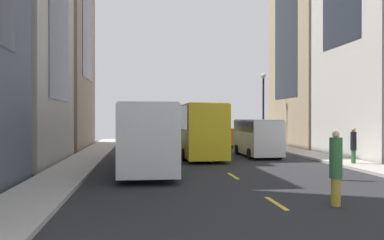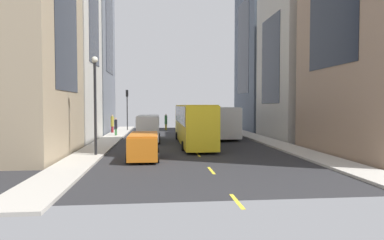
{
  "view_description": "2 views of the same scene",
  "coord_description": "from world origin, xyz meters",
  "views": [
    {
      "loc": [
        -4.22,
        -27.24,
        2.71
      ],
      "look_at": [
        -0.35,
        3.44,
        2.53
      ],
      "focal_mm": 37.67,
      "sensor_mm": 36.0,
      "label": 1
    },
    {
      "loc": [
        2.91,
        33.25,
        3.56
      ],
      "look_at": [
        -0.49,
        -0.21,
        2.1
      ],
      "focal_mm": 31.97,
      "sensor_mm": 36.0,
      "label": 2
    }
  ],
  "objects": [
    {
      "name": "sidewalk_west",
      "position": [
        -7.77,
        0.0,
        0.07
      ],
      "size": [
        2.26,
        44.0,
        0.15
      ],
      "primitive_type": "cube",
      "color": "#B2ADA3",
      "rests_on": "ground"
    },
    {
      "name": "building_west_0",
      "position": [
        -12.79,
        -13.92,
        11.61
      ],
      "size": [
        7.46,
        10.92,
        23.22
      ],
      "color": "#4C5666",
      "rests_on": "ground"
    },
    {
      "name": "sidewalk_east",
      "position": [
        7.77,
        0.0,
        0.07
      ],
      "size": [
        2.26,
        44.0,
        0.15
      ],
      "primitive_type": "cube",
      "color": "#B2ADA3",
      "rests_on": "ground"
    },
    {
      "name": "lane_stripe_1",
      "position": [
        0.0,
        -15.0,
        0.01
      ],
      "size": [
        0.16,
        2.0,
        0.01
      ],
      "primitive_type": "cube",
      "color": "yellow",
      "rests_on": "ground"
    },
    {
      "name": "pedestrian_crossing_mid",
      "position": [
        7.6,
        -5.99,
        1.21
      ],
      "size": [
        0.33,
        0.33,
        2.0
      ],
      "rotation": [
        0.0,
        0.0,
        3.76
      ],
      "color": "#336B38",
      "rests_on": "ground"
    },
    {
      "name": "ground_plane",
      "position": [
        0.0,
        0.0,
        0.0
      ],
      "size": [
        41.8,
        41.8,
        0.0
      ],
      "primitive_type": "plane",
      "color": "#28282B"
    },
    {
      "name": "lane_stripe_6",
      "position": [
        0.0,
        15.0,
        0.01
      ],
      "size": [
        0.16,
        2.0,
        0.01
      ],
      "primitive_type": "cube",
      "color": "yellow",
      "rests_on": "ground"
    },
    {
      "name": "streetlamp_near",
      "position": [
        7.14,
        9.34,
        4.29
      ],
      "size": [
        0.44,
        0.44,
        6.72
      ],
      "color": "black",
      "rests_on": "ground"
    },
    {
      "name": "traffic_light_near_corner",
      "position": [
        7.04,
        -14.41,
        4.0
      ],
      "size": [
        0.32,
        0.44,
        5.5
      ],
      "color": "black",
      "rests_on": "ground"
    },
    {
      "name": "building_east_2",
      "position": [
        13.01,
        8.78,
        10.07
      ],
      "size": [
        7.9,
        10.37,
        20.14
      ],
      "color": "tan",
      "rests_on": "ground"
    },
    {
      "name": "lane_stripe_4",
      "position": [
        0.0,
        3.0,
        0.01
      ],
      "size": [
        0.16,
        2.0,
        0.01
      ],
      "primitive_type": "cube",
      "color": "yellow",
      "rests_on": "ground"
    },
    {
      "name": "streetcar_yellow",
      "position": [
        -0.31,
        2.42,
        2.12
      ],
      "size": [
        2.7,
        13.96,
        3.59
      ],
      "color": "yellow",
      "rests_on": "ground"
    },
    {
      "name": "lane_stripe_3",
      "position": [
        0.0,
        -3.0,
        0.01
      ],
      "size": [
        0.16,
        2.0,
        0.01
      ],
      "primitive_type": "cube",
      "color": "yellow",
      "rests_on": "ground"
    },
    {
      "name": "pedestrian_crossing_near",
      "position": [
        8.51,
        -10.04,
        1.32
      ],
      "size": [
        0.4,
        0.4,
        2.23
      ],
      "rotation": [
        0.0,
        0.0,
        2.89
      ],
      "color": "maroon",
      "rests_on": "ground"
    },
    {
      "name": "pedestrian_walking_far",
      "position": [
        1.7,
        -15.57,
        1.22
      ],
      "size": [
        0.39,
        0.39,
        2.31
      ],
      "rotation": [
        0.0,
        0.0,
        1.47
      ],
      "color": "gold",
      "rests_on": "ground"
    },
    {
      "name": "building_west_1",
      "position": [
        -13.37,
        -2.29,
        8.34
      ],
      "size": [
        8.62,
        10.3,
        16.68
      ],
      "color": "#B7B2A8",
      "rests_on": "ground"
    },
    {
      "name": "lane_stripe_5",
      "position": [
        0.0,
        9.0,
        0.01
      ],
      "size": [
        0.16,
        2.0,
        0.01
      ],
      "primitive_type": "cube",
      "color": "yellow",
      "rests_on": "ground"
    },
    {
      "name": "city_bus_white",
      "position": [
        -3.94,
        -5.14,
        2.01
      ],
      "size": [
        2.8,
        12.63,
        3.35
      ],
      "color": "silver",
      "rests_on": "ground"
    },
    {
      "name": "delivery_van_white",
      "position": [
        3.8,
        -0.03,
        1.51
      ],
      "size": [
        2.25,
        5.58,
        2.58
      ],
      "color": "white",
      "rests_on": "ground"
    },
    {
      "name": "lane_stripe_0",
      "position": [
        0.0,
        -21.0,
        0.01
      ],
      "size": [
        0.16,
        2.0,
        0.01
      ],
      "primitive_type": "cube",
      "color": "yellow",
      "rests_on": "ground"
    },
    {
      "name": "car_orange_0",
      "position": [
        3.82,
        10.77,
        1.0
      ],
      "size": [
        2.02,
        4.58,
        1.7
      ],
      "color": "orange",
      "rests_on": "ground"
    },
    {
      "name": "lane_stripe_7",
      "position": [
        0.0,
        21.0,
        0.01
      ],
      "size": [
        0.16,
        2.0,
        0.01
      ],
      "primitive_type": "cube",
      "color": "yellow",
      "rests_on": "ground"
    },
    {
      "name": "lane_stripe_2",
      "position": [
        0.0,
        -9.0,
        0.01
      ],
      "size": [
        0.16,
        2.0,
        0.01
      ],
      "primitive_type": "cube",
      "color": "yellow",
      "rests_on": "ground"
    },
    {
      "name": "pedestrian_waiting_curb",
      "position": [
        4.18,
        -10.68,
        1.17
      ],
      "size": [
        0.3,
        0.3,
        2.18
      ],
      "rotation": [
        0.0,
        0.0,
        3.1
      ],
      "color": "#593372",
      "rests_on": "ground"
    }
  ]
}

